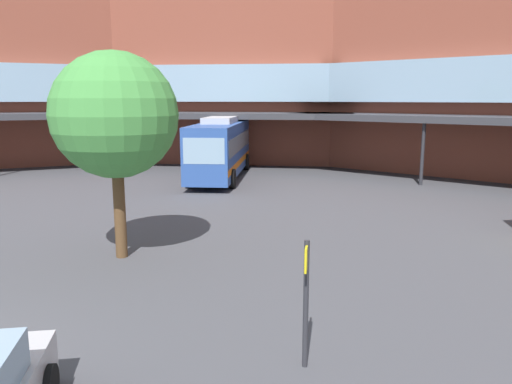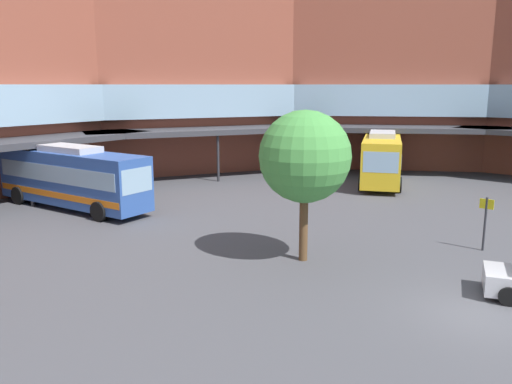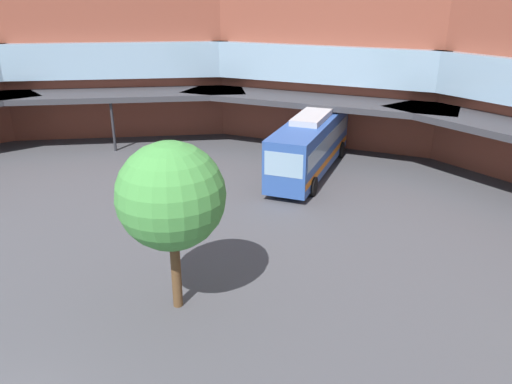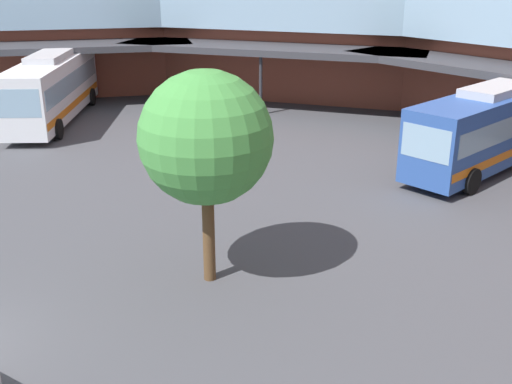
% 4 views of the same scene
% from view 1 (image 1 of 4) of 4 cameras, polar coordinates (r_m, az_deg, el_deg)
% --- Properties ---
extents(station_building, '(73.26, 40.13, 18.70)m').
position_cam_1_polar(station_building, '(26.93, 3.20, 19.20)').
color(station_building, brown).
rests_on(station_building, ground).
extents(bus_2, '(5.72, 11.24, 3.78)m').
position_cam_1_polar(bus_2, '(31.09, -4.10, 5.13)').
color(bus_2, '#2D519E').
rests_on(bus_2, ground).
extents(plaza_tree, '(3.79, 3.79, 6.31)m').
position_cam_1_polar(plaza_tree, '(15.57, -15.90, 8.41)').
color(plaza_tree, brown).
rests_on(plaza_tree, ground).
extents(stop_sign_post, '(0.17, 0.59, 2.43)m').
position_cam_1_polar(stop_sign_post, '(9.17, 5.77, -11.16)').
color(stop_sign_post, '#2D2D33').
rests_on(stop_sign_post, ground).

